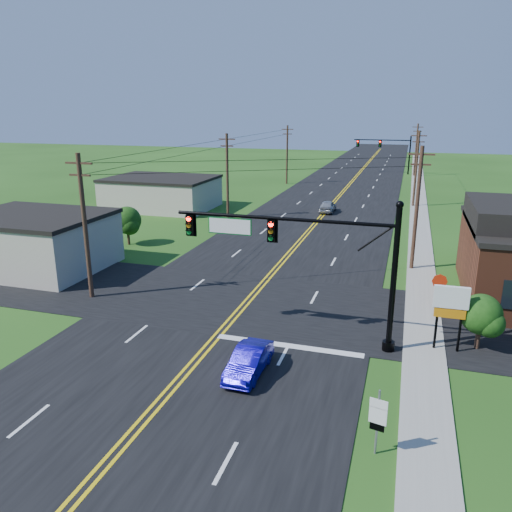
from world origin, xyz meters
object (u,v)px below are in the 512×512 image
(blue_car, at_px, (249,362))
(stop_sign, at_px, (439,285))
(route_sign, at_px, (378,418))
(signal_mast_main, at_px, (302,251))
(signal_mast_far, at_px, (385,148))

(blue_car, height_order, stop_sign, stop_sign)
(blue_car, xyz_separation_m, stop_sign, (8.32, 9.71, 1.15))
(route_sign, relative_size, stop_sign, 1.02)
(route_sign, bearing_deg, blue_car, 159.65)
(blue_car, bearing_deg, signal_mast_main, 72.53)
(signal_mast_far, distance_m, route_sign, 80.20)
(signal_mast_far, distance_m, blue_car, 76.27)
(signal_mast_main, height_order, signal_mast_far, same)
(signal_mast_far, xyz_separation_m, blue_car, (-1.50, -76.16, -3.94))
(blue_car, bearing_deg, signal_mast_far, 90.05)
(signal_mast_far, bearing_deg, stop_sign, -84.14)
(signal_mast_main, relative_size, stop_sign, 4.62)
(signal_mast_main, xyz_separation_m, blue_car, (-1.40, -4.16, -4.14))
(signal_mast_main, xyz_separation_m, stop_sign, (6.91, 5.55, -2.99))
(signal_mast_far, bearing_deg, route_sign, -86.91)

